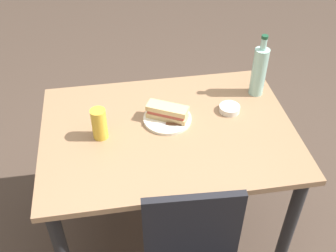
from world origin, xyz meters
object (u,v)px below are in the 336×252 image
Objects in this scene: baguette_sandwich_near at (167,112)px; water_bottle at (259,71)px; knife_near at (166,124)px; olive_bowl at (230,109)px; beer_glass at (99,123)px; dining_table at (168,146)px; plate_near at (167,119)px.

baguette_sandwich_near is 0.52m from water_bottle.
knife_near is 0.54× the size of water_bottle.
olive_bowl reaches higher than knife_near.
beer_glass is (0.32, 0.06, 0.03)m from baguette_sandwich_near.
knife_near is at bearing 11.67° from olive_bowl.
knife_near is at bearing -73.70° from dining_table.
knife_near is 0.55m from water_bottle.
baguette_sandwich_near is at bearing -168.89° from beer_glass.
plate_near is at bearing 0.00° from baguette_sandwich_near.
plate_near is at bearing -105.49° from knife_near.
baguette_sandwich_near is (0.00, 0.00, 0.04)m from plate_near.
dining_table is 0.13m from plate_near.
water_bottle is 0.25m from olive_bowl.
water_bottle is (-0.49, -0.14, 0.09)m from baguette_sandwich_near.
beer_glass reaches higher than plate_near.
dining_table is 11.62× the size of olive_bowl.
knife_near is 1.76× the size of olive_bowl.
baguette_sandwich_near is 0.32m from beer_glass.
water_bottle reaches higher than plate_near.
knife_near is 1.18× the size of beer_glass.
knife_near is at bearing 74.51° from baguette_sandwich_near.
dining_table is 7.76× the size of beer_glass.
knife_near is at bearing 74.51° from plate_near.
knife_near is (0.01, 0.05, -0.03)m from baguette_sandwich_near.
beer_glass is (0.30, 0.01, 0.06)m from knife_near.
beer_glass is at bearing 11.11° from baguette_sandwich_near.
olive_bowl is (0.18, 0.13, -0.12)m from water_bottle.
olive_bowl is (-0.31, -0.02, 0.01)m from plate_near.
dining_table is 0.36m from beer_glass.
water_bottle is at bearing -158.90° from knife_near.
dining_table is at bearing 23.20° from water_bottle.
dining_table is at bearing 106.30° from knife_near.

